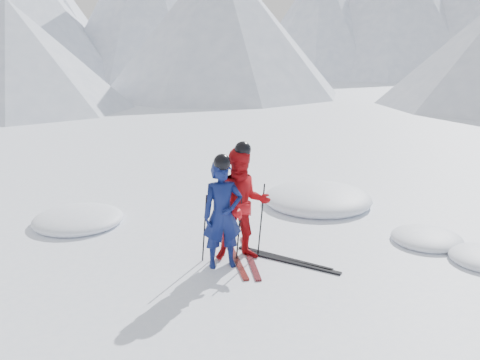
{
  "coord_description": "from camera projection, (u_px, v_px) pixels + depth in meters",
  "views": [
    {
      "loc": [
        -1.67,
        -8.04,
        3.46
      ],
      "look_at": [
        -1.92,
        0.5,
        1.1
      ],
      "focal_mm": 38.0,
      "sensor_mm": 36.0,
      "label": 1
    }
  ],
  "objects": [
    {
      "name": "ground",
      "position": [
        352.0,
        251.0,
        8.62
      ],
      "size": [
        160.0,
        160.0,
        0.0
      ],
      "primitive_type": "plane",
      "color": "white",
      "rests_on": "ground"
    },
    {
      "name": "skier_blue",
      "position": [
        223.0,
        215.0,
        7.84
      ],
      "size": [
        0.71,
        0.56,
        1.71
      ],
      "primitive_type": "imported",
      "rotation": [
        0.0,
        0.0,
        0.27
      ],
      "color": "#0D174E",
      "rests_on": "ground"
    },
    {
      "name": "skier_red",
      "position": [
        243.0,
        205.0,
        8.1
      ],
      "size": [
        1.02,
        0.86,
        1.84
      ],
      "primitive_type": "imported",
      "rotation": [
        0.0,
        0.0,
        0.2
      ],
      "color": "#B90E14",
      "rests_on": "ground"
    },
    {
      "name": "pole_blue_left",
      "position": [
        204.0,
        228.0,
        8.07
      ],
      "size": [
        0.12,
        0.08,
        1.14
      ],
      "primitive_type": "cylinder",
      "rotation": [
        0.05,
        0.08,
        0.0
      ],
      "color": "black",
      "rests_on": "ground"
    },
    {
      "name": "pole_blue_right",
      "position": [
        239.0,
        227.0,
        8.15
      ],
      "size": [
        0.12,
        0.07,
        1.14
      ],
      "primitive_type": "cylinder",
      "rotation": [
        -0.04,
        0.08,
        0.0
      ],
      "color": "black",
      "rests_on": "ground"
    },
    {
      "name": "pole_red_left",
      "position": [
        225.0,
        218.0,
        8.43
      ],
      "size": [
        0.12,
        0.1,
        1.22
      ],
      "primitive_type": "cylinder",
      "rotation": [
        0.06,
        0.08,
        0.0
      ],
      "color": "black",
      "rests_on": "ground"
    },
    {
      "name": "pole_red_right",
      "position": [
        261.0,
        220.0,
        8.32
      ],
      "size": [
        0.12,
        0.09,
        1.23
      ],
      "primitive_type": "cylinder",
      "rotation": [
        -0.05,
        0.08,
        0.0
      ],
      "color": "black",
      "rests_on": "ground"
    },
    {
      "name": "ski_worn_left",
      "position": [
        235.0,
        257.0,
        8.34
      ],
      "size": [
        0.49,
        1.67,
        0.03
      ],
      "primitive_type": "cube",
      "rotation": [
        0.0,
        0.0,
        0.24
      ],
      "color": "black",
      "rests_on": "ground"
    },
    {
      "name": "ski_worn_right",
      "position": [
        250.0,
        257.0,
        8.34
      ],
      "size": [
        0.37,
        1.69,
        0.03
      ],
      "primitive_type": "cube",
      "rotation": [
        0.0,
        0.0,
        0.17
      ],
      "color": "black",
      "rests_on": "ground"
    },
    {
      "name": "ski_loose_a",
      "position": [
        284.0,
        258.0,
        8.3
      ],
      "size": [
        1.51,
        0.95,
        0.03
      ],
      "primitive_type": "cube",
      "rotation": [
        0.0,
        0.0,
        1.03
      ],
      "color": "black",
      "rests_on": "ground"
    },
    {
      "name": "ski_loose_b",
      "position": [
        291.0,
        262.0,
        8.15
      ],
      "size": [
        1.53,
        0.9,
        0.03
      ],
      "primitive_type": "cube",
      "rotation": [
        0.0,
        0.0,
        1.07
      ],
      "color": "black",
      "rests_on": "ground"
    },
    {
      "name": "snow_lumps",
      "position": [
        281.0,
        214.0,
        10.45
      ],
      "size": [
        8.64,
        4.7,
        0.52
      ],
      "color": "white",
      "rests_on": "ground"
    }
  ]
}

